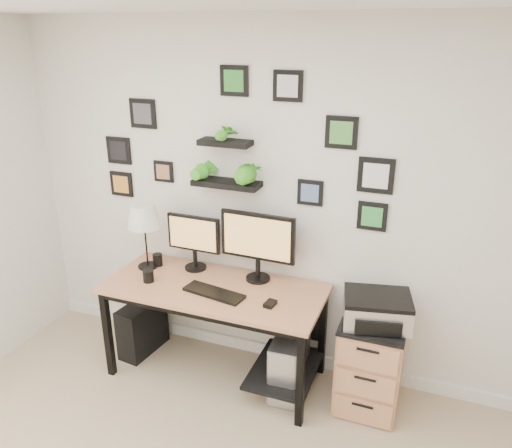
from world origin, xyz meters
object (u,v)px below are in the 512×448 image
at_px(monitor_right, 258,241).
at_px(printer, 377,309).
at_px(pc_tower_black, 143,327).
at_px(desk, 221,300).
at_px(monitor_left, 194,238).
at_px(mug, 148,276).
at_px(pc_tower_grey, 289,363).
at_px(table_lamp, 144,218).
at_px(file_cabinet, 371,362).

xyz_separation_m(monitor_right, printer, (0.90, -0.15, -0.29)).
xyz_separation_m(monitor_right, pc_tower_black, (-0.95, -0.16, -0.85)).
distance_m(desk, monitor_left, 0.51).
distance_m(monitor_left, mug, 0.44).
bearing_deg(mug, pc_tower_black, 142.96).
distance_m(pc_tower_black, pc_tower_grey, 1.27).
xyz_separation_m(monitor_right, mug, (-0.74, -0.31, -0.27)).
distance_m(table_lamp, pc_tower_black, 0.95).
height_order(pc_tower_black, file_cabinet, file_cabinet).
xyz_separation_m(monitor_left, mug, (-0.22, -0.31, -0.21)).
bearing_deg(file_cabinet, mug, -173.30).
height_order(monitor_right, mug, monitor_right).
bearing_deg(monitor_left, pc_tower_black, -160.01).
bearing_deg(monitor_right, table_lamp, -173.40).
bearing_deg(pc_tower_grey, monitor_right, 148.36).
distance_m(table_lamp, mug, 0.44).
xyz_separation_m(monitor_right, table_lamp, (-0.88, -0.10, 0.10)).
bearing_deg(pc_tower_grey, table_lamp, 175.43).
relative_size(table_lamp, mug, 5.65).
xyz_separation_m(monitor_right, pc_tower_grey, (0.32, -0.20, -0.83)).
height_order(desk, table_lamp, table_lamp).
xyz_separation_m(table_lamp, mug, (0.14, -0.21, -0.37)).
distance_m(pc_tower_black, file_cabinet, 1.84).
distance_m(desk, mug, 0.56).
height_order(monitor_right, file_cabinet, monitor_right).
height_order(mug, pc_tower_black, mug).
xyz_separation_m(desk, printer, (1.12, 0.03, 0.14)).
height_order(pc_tower_black, pc_tower_grey, pc_tower_grey).
relative_size(monitor_left, mug, 4.84).
distance_m(monitor_right, pc_tower_grey, 0.91).
bearing_deg(printer, desk, -178.34).
height_order(desk, file_cabinet, desk).
distance_m(desk, pc_tower_grey, 0.67).
relative_size(desk, monitor_right, 2.83).
bearing_deg(monitor_right, file_cabinet, -7.72).
height_order(table_lamp, mug, table_lamp).
relative_size(desk, mug, 17.67).
relative_size(monitor_left, pc_tower_grey, 0.92).
relative_size(mug, pc_tower_grey, 0.19).
xyz_separation_m(monitor_left, table_lamp, (-0.36, -0.10, 0.15)).
relative_size(monitor_right, mug, 6.24).
xyz_separation_m(table_lamp, pc_tower_black, (-0.07, -0.05, -0.95)).
relative_size(table_lamp, pc_tower_black, 1.19).
bearing_deg(desk, file_cabinet, 3.00).
bearing_deg(pc_tower_grey, printer, 5.19).
distance_m(table_lamp, printer, 1.82).
height_order(desk, monitor_right, monitor_right).
height_order(mug, file_cabinet, mug).
distance_m(monitor_right, file_cabinet, 1.15).
bearing_deg(monitor_right, pc_tower_black, -170.63).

